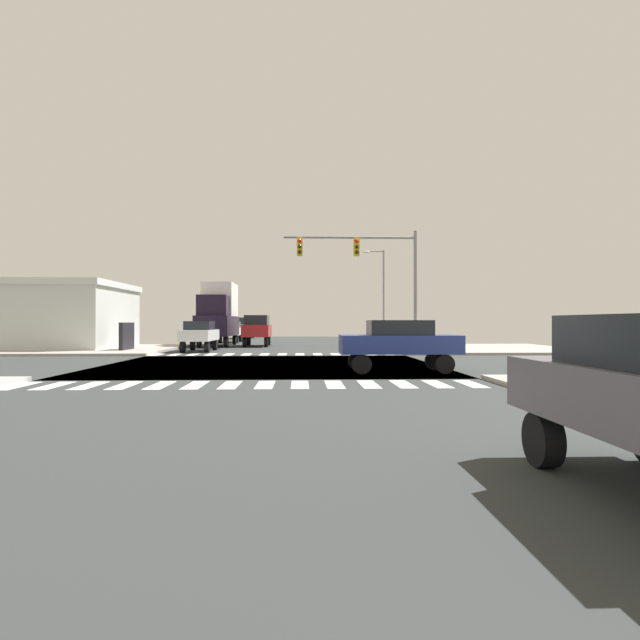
{
  "coord_description": "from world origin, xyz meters",
  "views": [
    {
      "loc": [
        1.25,
        -22.57,
        1.8
      ],
      "look_at": [
        2.34,
        5.97,
        1.93
      ],
      "focal_mm": 29.67,
      "sensor_mm": 36.0,
      "label": 1
    }
  ],
  "objects_px": {
    "sedan_queued_2": "(231,330)",
    "traffic_signal_mast": "(365,262)",
    "suv_nearside_1": "(257,328)",
    "sedan_middle_4": "(200,333)",
    "pickup_farside_1": "(244,327)",
    "bank_building": "(21,316)",
    "sedan_crossing_1": "(399,341)",
    "box_truck_leading_1": "(218,312)",
    "street_lamp": "(381,288)"
  },
  "relations": [
    {
      "from": "sedan_queued_2",
      "to": "traffic_signal_mast",
      "type": "bearing_deg",
      "value": 118.92
    },
    {
      "from": "suv_nearside_1",
      "to": "sedan_middle_4",
      "type": "distance_m",
      "value": 7.69
    },
    {
      "from": "suv_nearside_1",
      "to": "pickup_farside_1",
      "type": "height_order",
      "value": "pickup_farside_1"
    },
    {
      "from": "bank_building",
      "to": "sedan_crossing_1",
      "type": "distance_m",
      "value": 28.02
    },
    {
      "from": "box_truck_leading_1",
      "to": "sedan_middle_4",
      "type": "bearing_deg",
      "value": 90.0
    },
    {
      "from": "street_lamp",
      "to": "sedan_queued_2",
      "type": "relative_size",
      "value": 1.78
    },
    {
      "from": "street_lamp",
      "to": "sedan_middle_4",
      "type": "height_order",
      "value": "street_lamp"
    },
    {
      "from": "sedan_queued_2",
      "to": "suv_nearside_1",
      "type": "bearing_deg",
      "value": 111.34
    },
    {
      "from": "traffic_signal_mast",
      "to": "street_lamp",
      "type": "height_order",
      "value": "street_lamp"
    },
    {
      "from": "traffic_signal_mast",
      "to": "sedan_queued_2",
      "type": "distance_m",
      "value": 21.02
    },
    {
      "from": "traffic_signal_mast",
      "to": "sedan_queued_2",
      "type": "relative_size",
      "value": 1.77
    },
    {
      "from": "bank_building",
      "to": "sedan_middle_4",
      "type": "height_order",
      "value": "bank_building"
    },
    {
      "from": "sedan_queued_2",
      "to": "box_truck_leading_1",
      "type": "bearing_deg",
      "value": 90.0
    },
    {
      "from": "traffic_signal_mast",
      "to": "box_truck_leading_1",
      "type": "xyz_separation_m",
      "value": [
        -9.97,
        10.87,
        -2.66
      ]
    },
    {
      "from": "sedan_crossing_1",
      "to": "street_lamp",
      "type": "bearing_deg",
      "value": -7.08
    },
    {
      "from": "sedan_middle_4",
      "to": "sedan_queued_2",
      "type": "bearing_deg",
      "value": -90.0
    },
    {
      "from": "pickup_farside_1",
      "to": "sedan_queued_2",
      "type": "relative_size",
      "value": 1.19
    },
    {
      "from": "suv_nearside_1",
      "to": "pickup_farside_1",
      "type": "bearing_deg",
      "value": -81.19
    },
    {
      "from": "street_lamp",
      "to": "box_truck_leading_1",
      "type": "height_order",
      "value": "street_lamp"
    },
    {
      "from": "street_lamp",
      "to": "pickup_farside_1",
      "type": "xyz_separation_m",
      "value": [
        -12.78,
        17.08,
        -3.31
      ]
    },
    {
      "from": "bank_building",
      "to": "sedan_queued_2",
      "type": "distance_m",
      "value": 17.22
    },
    {
      "from": "street_lamp",
      "to": "suv_nearside_1",
      "type": "bearing_deg",
      "value": -166.87
    },
    {
      "from": "sedan_queued_2",
      "to": "street_lamp",
      "type": "bearing_deg",
      "value": 157.09
    },
    {
      "from": "street_lamp",
      "to": "box_truck_leading_1",
      "type": "xyz_separation_m",
      "value": [
        -12.78,
        -1.77,
        -2.04
      ]
    },
    {
      "from": "bank_building",
      "to": "box_truck_leading_1",
      "type": "xyz_separation_m",
      "value": [
        12.41,
        4.7,
        0.32
      ]
    },
    {
      "from": "pickup_farside_1",
      "to": "box_truck_leading_1",
      "type": "relative_size",
      "value": 0.71
    },
    {
      "from": "bank_building",
      "to": "box_truck_leading_1",
      "type": "distance_m",
      "value": 13.28
    },
    {
      "from": "sedan_queued_2",
      "to": "bank_building",
      "type": "bearing_deg",
      "value": 43.73
    },
    {
      "from": "street_lamp",
      "to": "pickup_farside_1",
      "type": "height_order",
      "value": "street_lamp"
    },
    {
      "from": "traffic_signal_mast",
      "to": "suv_nearside_1",
      "type": "relative_size",
      "value": 1.65
    },
    {
      "from": "traffic_signal_mast",
      "to": "pickup_farside_1",
      "type": "distance_m",
      "value": 31.6
    },
    {
      "from": "pickup_farside_1",
      "to": "bank_building",
      "type": "bearing_deg",
      "value": 62.22
    },
    {
      "from": "pickup_farside_1",
      "to": "sedan_queued_2",
      "type": "xyz_separation_m",
      "value": [
        0.0,
        -11.68,
        -0.17
      ]
    },
    {
      "from": "sedan_queued_2",
      "to": "box_truck_leading_1",
      "type": "distance_m",
      "value": 7.32
    },
    {
      "from": "traffic_signal_mast",
      "to": "suv_nearside_1",
      "type": "height_order",
      "value": "traffic_signal_mast"
    },
    {
      "from": "street_lamp",
      "to": "bank_building",
      "type": "bearing_deg",
      "value": -165.58
    },
    {
      "from": "sedan_crossing_1",
      "to": "box_truck_leading_1",
      "type": "distance_m",
      "value": 23.85
    },
    {
      "from": "traffic_signal_mast",
      "to": "street_lamp",
      "type": "bearing_deg",
      "value": 77.47
    },
    {
      "from": "traffic_signal_mast",
      "to": "sedan_crossing_1",
      "type": "distance_m",
      "value": 11.55
    },
    {
      "from": "street_lamp",
      "to": "box_truck_leading_1",
      "type": "relative_size",
      "value": 1.06
    },
    {
      "from": "bank_building",
      "to": "sedan_middle_4",
      "type": "bearing_deg",
      "value": -13.07
    },
    {
      "from": "street_lamp",
      "to": "bank_building",
      "type": "xyz_separation_m",
      "value": [
        -25.19,
        -6.48,
        -2.36
      ]
    },
    {
      "from": "bank_building",
      "to": "suv_nearside_1",
      "type": "height_order",
      "value": "bank_building"
    },
    {
      "from": "sedan_middle_4",
      "to": "box_truck_leading_1",
      "type": "bearing_deg",
      "value": -90.0
    },
    {
      "from": "pickup_farside_1",
      "to": "sedan_crossing_1",
      "type": "bearing_deg",
      "value": 103.69
    },
    {
      "from": "bank_building",
      "to": "pickup_farside_1",
      "type": "distance_m",
      "value": 26.65
    },
    {
      "from": "street_lamp",
      "to": "sedan_queued_2",
      "type": "xyz_separation_m",
      "value": [
        -12.78,
        5.4,
        -3.49
      ]
    },
    {
      "from": "traffic_signal_mast",
      "to": "sedan_middle_4",
      "type": "height_order",
      "value": "traffic_signal_mast"
    },
    {
      "from": "street_lamp",
      "to": "pickup_farside_1",
      "type": "bearing_deg",
      "value": 126.79
    },
    {
      "from": "sedan_queued_2",
      "to": "sedan_middle_4",
      "type": "relative_size",
      "value": 1.0
    }
  ]
}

